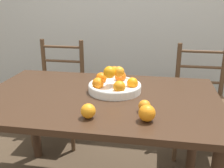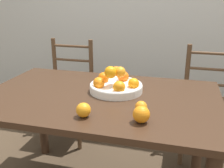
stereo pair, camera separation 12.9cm
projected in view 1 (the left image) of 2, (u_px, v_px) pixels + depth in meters
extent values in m
cube|color=#382316|center=(99.00, 98.00, 1.58)|extent=(1.43, 0.91, 0.03)
cylinder|color=#382316|center=(35.00, 118.00, 2.15)|extent=(0.07, 0.07, 0.71)
cylinder|color=#382316|center=(194.00, 132.00, 1.95)|extent=(0.07, 0.07, 0.71)
cylinder|color=white|center=(115.00, 88.00, 1.64)|extent=(0.33, 0.33, 0.04)
torus|color=white|center=(115.00, 85.00, 1.63)|extent=(0.33, 0.33, 0.02)
sphere|color=orange|center=(132.00, 83.00, 1.60)|extent=(0.07, 0.07, 0.07)
sphere|color=orange|center=(120.00, 76.00, 1.72)|extent=(0.07, 0.07, 0.07)
sphere|color=orange|center=(101.00, 78.00, 1.69)|extent=(0.07, 0.07, 0.07)
sphere|color=orange|center=(98.00, 83.00, 1.58)|extent=(0.07, 0.07, 0.07)
sphere|color=orange|center=(119.00, 87.00, 1.52)|extent=(0.07, 0.07, 0.07)
sphere|color=orange|center=(119.00, 72.00, 1.59)|extent=(0.07, 0.07, 0.07)
sphere|color=orange|center=(114.00, 71.00, 1.62)|extent=(0.06, 0.06, 0.06)
sphere|color=orange|center=(109.00, 72.00, 1.57)|extent=(0.08, 0.08, 0.08)
sphere|color=orange|center=(144.00, 106.00, 1.35)|extent=(0.06, 0.06, 0.06)
sphere|color=orange|center=(88.00, 111.00, 1.28)|extent=(0.07, 0.07, 0.07)
sphere|color=orange|center=(147.00, 113.00, 1.25)|extent=(0.08, 0.08, 0.08)
cylinder|color=#513823|center=(32.00, 125.00, 2.34)|extent=(0.04, 0.04, 0.44)
cylinder|color=#513823|center=(72.00, 128.00, 2.27)|extent=(0.04, 0.04, 0.44)
cylinder|color=#513823|center=(46.00, 86.00, 2.59)|extent=(0.04, 0.04, 0.93)
cylinder|color=#513823|center=(83.00, 88.00, 2.53)|extent=(0.04, 0.04, 0.93)
cube|color=#513823|center=(57.00, 94.00, 2.39)|extent=(0.42, 0.40, 0.04)
cylinder|color=#513823|center=(63.00, 75.00, 2.52)|extent=(0.38, 0.02, 0.02)
cylinder|color=#513823|center=(63.00, 61.00, 2.48)|extent=(0.38, 0.02, 0.02)
cylinder|color=#513823|center=(62.00, 47.00, 2.43)|extent=(0.38, 0.02, 0.02)
cylinder|color=#513823|center=(176.00, 137.00, 2.13)|extent=(0.04, 0.04, 0.44)
cylinder|color=#513823|center=(176.00, 94.00, 2.39)|extent=(0.04, 0.04, 0.93)
cylinder|color=#513823|center=(220.00, 96.00, 2.32)|extent=(0.04, 0.04, 0.93)
cube|color=#513823|center=(200.00, 103.00, 2.19)|extent=(0.42, 0.40, 0.04)
cylinder|color=#513823|center=(199.00, 82.00, 2.32)|extent=(0.38, 0.03, 0.02)
cylinder|color=#513823|center=(201.00, 67.00, 2.27)|extent=(0.38, 0.03, 0.02)
cylinder|color=#513823|center=(202.00, 52.00, 2.23)|extent=(0.38, 0.03, 0.02)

